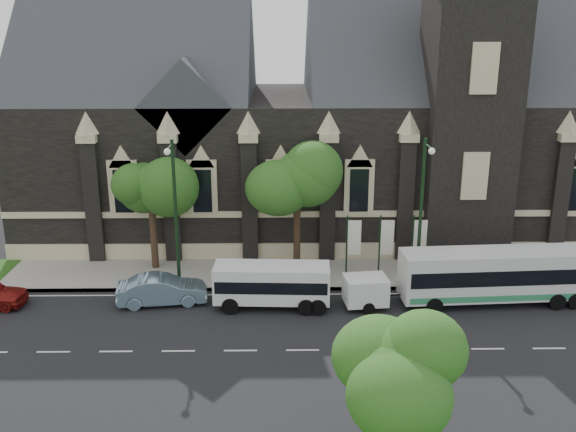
{
  "coord_description": "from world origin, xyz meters",
  "views": [
    {
      "loc": [
        1.91,
        -27.52,
        15.44
      ],
      "look_at": [
        2.38,
        6.0,
        4.93
      ],
      "focal_mm": 39.88,
      "sensor_mm": 36.0,
      "label": 1
    }
  ],
  "objects_px": {
    "banner_flag_left": "(352,241)",
    "sedan": "(162,290)",
    "tree_park_east": "(412,366)",
    "tree_walk_right": "(300,179)",
    "street_lamp_mid": "(175,208)",
    "box_trailer": "(365,290)",
    "tree_walk_left": "(154,181)",
    "shuttle_bus": "(272,283)",
    "banner_flag_center": "(384,241)",
    "banner_flag_right": "(417,241)",
    "tour_coach": "(496,275)",
    "street_lamp_near": "(422,207)"
  },
  "relations": [
    {
      "from": "banner_flag_center",
      "to": "banner_flag_right",
      "type": "relative_size",
      "value": 1.0
    },
    {
      "from": "tree_walk_right",
      "to": "banner_flag_left",
      "type": "xyz_separation_m",
      "value": [
        3.08,
        -1.71,
        -3.43
      ]
    },
    {
      "from": "banner_flag_center",
      "to": "box_trailer",
      "type": "height_order",
      "value": "banner_flag_center"
    },
    {
      "from": "banner_flag_left",
      "to": "banner_flag_center",
      "type": "bearing_deg",
      "value": 0.0
    },
    {
      "from": "tree_park_east",
      "to": "street_lamp_mid",
      "type": "bearing_deg",
      "value": 121.79
    },
    {
      "from": "street_lamp_near",
      "to": "tour_coach",
      "type": "relative_size",
      "value": 0.84
    },
    {
      "from": "tree_park_east",
      "to": "banner_flag_center",
      "type": "distance_m",
      "value": 18.58
    },
    {
      "from": "tree_walk_left",
      "to": "shuttle_bus",
      "type": "relative_size",
      "value": 1.19
    },
    {
      "from": "banner_flag_center",
      "to": "sedan",
      "type": "relative_size",
      "value": 0.81
    },
    {
      "from": "tree_park_east",
      "to": "sedan",
      "type": "height_order",
      "value": "tree_park_east"
    },
    {
      "from": "box_trailer",
      "to": "sedan",
      "type": "bearing_deg",
      "value": 170.07
    },
    {
      "from": "box_trailer",
      "to": "tour_coach",
      "type": "bearing_deg",
      "value": -2.92
    },
    {
      "from": "sedan",
      "to": "tree_walk_left",
      "type": "bearing_deg",
      "value": 4.15
    },
    {
      "from": "banner_flag_left",
      "to": "sedan",
      "type": "relative_size",
      "value": 0.81
    },
    {
      "from": "tree_walk_left",
      "to": "tour_coach",
      "type": "relative_size",
      "value": 0.71
    },
    {
      "from": "sedan",
      "to": "box_trailer",
      "type": "bearing_deg",
      "value": -101.15
    },
    {
      "from": "tree_walk_left",
      "to": "street_lamp_mid",
      "type": "distance_m",
      "value": 4.08
    },
    {
      "from": "tree_walk_left",
      "to": "banner_flag_center",
      "type": "relative_size",
      "value": 1.91
    },
    {
      "from": "street_lamp_mid",
      "to": "box_trailer",
      "type": "bearing_deg",
      "value": -12.42
    },
    {
      "from": "tree_walk_right",
      "to": "shuttle_bus",
      "type": "relative_size",
      "value": 1.22
    },
    {
      "from": "banner_flag_left",
      "to": "banner_flag_center",
      "type": "relative_size",
      "value": 1.0
    },
    {
      "from": "tree_walk_right",
      "to": "sedan",
      "type": "distance_m",
      "value": 10.74
    },
    {
      "from": "banner_flag_left",
      "to": "sedan",
      "type": "height_order",
      "value": "banner_flag_left"
    },
    {
      "from": "street_lamp_mid",
      "to": "shuttle_bus",
      "type": "distance_m",
      "value": 6.98
    },
    {
      "from": "banner_flag_center",
      "to": "tour_coach",
      "type": "distance_m",
      "value": 6.83
    },
    {
      "from": "tour_coach",
      "to": "shuttle_bus",
      "type": "distance_m",
      "value": 12.44
    },
    {
      "from": "tree_park_east",
      "to": "box_trailer",
      "type": "bearing_deg",
      "value": 88.15
    },
    {
      "from": "street_lamp_near",
      "to": "tour_coach",
      "type": "distance_m",
      "value": 5.54
    },
    {
      "from": "tree_park_east",
      "to": "tree_walk_right",
      "type": "relative_size",
      "value": 0.81
    },
    {
      "from": "street_lamp_near",
      "to": "banner_flag_right",
      "type": "distance_m",
      "value": 3.34
    },
    {
      "from": "street_lamp_near",
      "to": "shuttle_bus",
      "type": "relative_size",
      "value": 1.4
    },
    {
      "from": "street_lamp_mid",
      "to": "sedan",
      "type": "distance_m",
      "value": 4.66
    },
    {
      "from": "tree_walk_left",
      "to": "street_lamp_mid",
      "type": "xyz_separation_m",
      "value": [
        1.8,
        -3.61,
        -0.62
      ]
    },
    {
      "from": "box_trailer",
      "to": "sedan",
      "type": "xyz_separation_m",
      "value": [
        -11.3,
        0.65,
        -0.2
      ]
    },
    {
      "from": "sedan",
      "to": "tree_park_east",
      "type": "bearing_deg",
      "value": -151.48
    },
    {
      "from": "banner_flag_left",
      "to": "sedan",
      "type": "bearing_deg",
      "value": -161.83
    },
    {
      "from": "street_lamp_near",
      "to": "tour_coach",
      "type": "xyz_separation_m",
      "value": [
        3.93,
        -1.87,
        -3.42
      ]
    },
    {
      "from": "banner_flag_left",
      "to": "tour_coach",
      "type": "bearing_deg",
      "value": -26.28
    },
    {
      "from": "tree_walk_left",
      "to": "banner_flag_center",
      "type": "height_order",
      "value": "tree_walk_left"
    },
    {
      "from": "street_lamp_mid",
      "to": "banner_flag_right",
      "type": "distance_m",
      "value": 14.67
    },
    {
      "from": "banner_flag_left",
      "to": "street_lamp_mid",
      "type": "bearing_deg",
      "value": -169.5
    },
    {
      "from": "tree_walk_right",
      "to": "tour_coach",
      "type": "height_order",
      "value": "tree_walk_right"
    },
    {
      "from": "street_lamp_near",
      "to": "tree_walk_right",
      "type": "bearing_deg",
      "value": 151.94
    },
    {
      "from": "shuttle_bus",
      "to": "street_lamp_near",
      "type": "bearing_deg",
      "value": 17.05
    },
    {
      "from": "tree_park_east",
      "to": "banner_flag_right",
      "type": "distance_m",
      "value": 18.91
    },
    {
      "from": "box_trailer",
      "to": "banner_flag_right",
      "type": "bearing_deg",
      "value": 42.66
    },
    {
      "from": "street_lamp_near",
      "to": "tour_coach",
      "type": "height_order",
      "value": "street_lamp_near"
    },
    {
      "from": "tree_walk_left",
      "to": "banner_flag_right",
      "type": "relative_size",
      "value": 1.91
    },
    {
      "from": "street_lamp_near",
      "to": "box_trailer",
      "type": "xyz_separation_m",
      "value": [
        -3.37,
        -2.34,
        -4.1
      ]
    },
    {
      "from": "tour_coach",
      "to": "sedan",
      "type": "distance_m",
      "value": 18.63
    }
  ]
}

